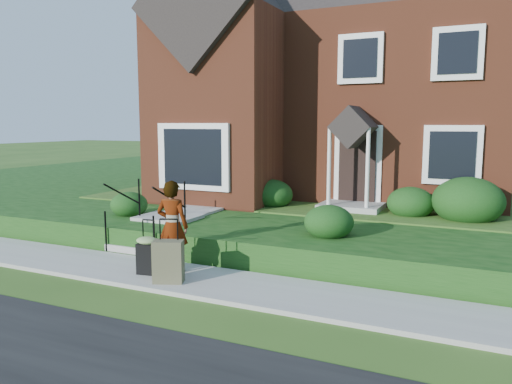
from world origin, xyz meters
The scene contains 10 objects.
ground centered at (0.00, 0.00, 0.00)m, with size 120.00×120.00×0.00m, color #2D5119.
sidewalk centered at (0.00, 0.00, 0.04)m, with size 60.00×1.60×0.08m, color #9E9B93.
terrace centered at (4.00, 10.90, 0.30)m, with size 44.00×20.00×0.60m, color #123B10.
walkway centered at (-2.50, 5.00, 0.63)m, with size 1.20×6.00×0.06m, color #9E9B93.
main_house centered at (-0.21, 9.61, 5.26)m, with size 10.40×10.20×9.40m.
front_steps centered at (-2.50, 1.84, 0.47)m, with size 1.40×2.02×1.50m.
foundation_shrubs centered at (0.42, 4.76, 1.09)m, with size 9.67×4.35×1.16m.
woman centered at (-0.93, 0.21, 0.96)m, with size 0.64×0.42×1.75m, color #999999.
suitcase_black centered at (-1.26, -0.15, 0.48)m, with size 0.48×0.41×1.04m.
suitcase_olive centered at (-0.62, -0.39, 0.46)m, with size 0.60×0.47×1.14m.
Camera 1 is at (4.43, -7.53, 2.89)m, focal length 35.00 mm.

